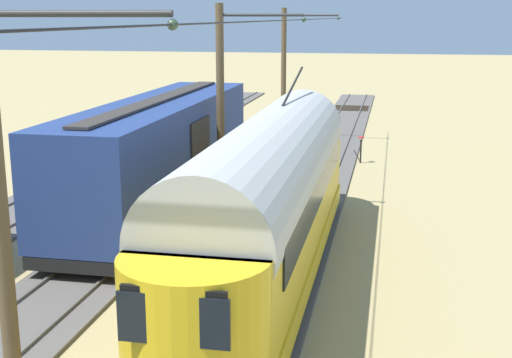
{
  "coord_description": "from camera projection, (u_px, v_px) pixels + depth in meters",
  "views": [
    {
      "loc": [
        -7.87,
        20.65,
        6.76
      ],
      "look_at": [
        -4.22,
        2.34,
        2.35
      ],
      "focal_mm": 48.49,
      "sensor_mm": 36.0,
      "label": 1
    }
  ],
  "objects": [
    {
      "name": "coach_adjacent",
      "position": [
        160.0,
        152.0,
        23.91
      ],
      "size": [
        2.96,
        14.04,
        3.85
      ],
      "color": "navy",
      "rests_on": "ground"
    },
    {
      "name": "overhead_wire_run",
      "position": [
        269.0,
        21.0,
        17.0
      ],
      "size": [
        2.91,
        46.09,
        0.18
      ],
      "color": "black",
      "rests_on": "ground"
    },
    {
      "name": "switch_stand",
      "position": [
        360.0,
        148.0,
        32.46
      ],
      "size": [
        0.5,
        0.3,
        1.24
      ],
      "color": "black",
      "rests_on": "ground"
    },
    {
      "name": "catenary_pole_mid_near",
      "position": [
        223.0,
        104.0,
        24.1
      ],
      "size": [
        3.11,
        0.28,
        7.2
      ],
      "color": "brown",
      "rests_on": "ground"
    },
    {
      "name": "ground_plane",
      "position": [
        144.0,
        227.0,
        22.76
      ],
      "size": [
        220.0,
        220.0,
        0.0
      ],
      "primitive_type": "plane",
      "color": "tan"
    },
    {
      "name": "track_adjacent_siding",
      "position": [
        148.0,
        222.0,
        23.05
      ],
      "size": [
        2.8,
        80.0,
        0.18
      ],
      "color": "#56514C",
      "rests_on": "ground"
    },
    {
      "name": "track_third_siding",
      "position": [
        15.0,
        214.0,
        23.97
      ],
      "size": [
        2.8,
        80.0,
        0.18
      ],
      "color": "#56514C",
      "rests_on": "ground"
    },
    {
      "name": "vintage_streetcar",
      "position": [
        269.0,
        196.0,
        17.79
      ],
      "size": [
        2.65,
        16.18,
        4.95
      ],
      "color": "gold",
      "rests_on": "ground"
    },
    {
      "name": "catenary_pole_foreground",
      "position": [
        285.0,
        72.0,
        37.49
      ],
      "size": [
        3.11,
        0.28,
        7.2
      ],
      "color": "brown",
      "rests_on": "ground"
    },
    {
      "name": "catenary_pole_mid_far",
      "position": [
        5.0,
        214.0,
        10.71
      ],
      "size": [
        3.11,
        0.28,
        7.2
      ],
      "color": "brown",
      "rests_on": "ground"
    },
    {
      "name": "track_streetcar_siding",
      "position": [
        291.0,
        231.0,
        22.13
      ],
      "size": [
        2.8,
        80.0,
        0.18
      ],
      "color": "#56514C",
      "rests_on": "ground"
    }
  ]
}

